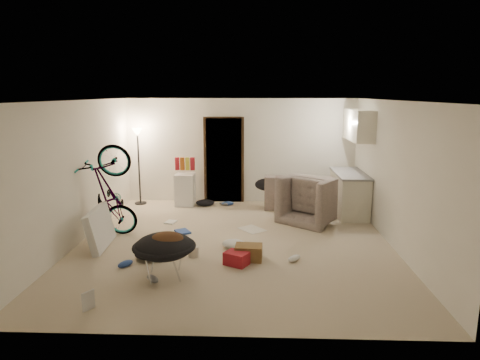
{
  "coord_description": "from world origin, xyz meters",
  "views": [
    {
      "loc": [
        0.38,
        -7.24,
        2.62
      ],
      "look_at": [
        0.08,
        0.6,
        1.02
      ],
      "focal_mm": 32.0,
      "sensor_mm": 36.0,
      "label": 1
    }
  ],
  "objects_px": {
    "floor_lamp": "(138,150)",
    "drink_case_b": "(237,258)",
    "drink_case_a": "(249,253)",
    "juicer": "(193,251)",
    "kitchen_counter": "(349,194)",
    "saucer_chair": "(164,252)",
    "mini_fridge": "(185,190)",
    "sofa": "(308,195)",
    "tv_box": "(100,228)",
    "bicycle": "(111,212)",
    "armchair": "(315,204)"
  },
  "relations": [
    {
      "from": "floor_lamp",
      "to": "bicycle",
      "type": "relative_size",
      "value": 1.02
    },
    {
      "from": "floor_lamp",
      "to": "bicycle",
      "type": "xyz_separation_m",
      "value": [
        0.1,
        -2.38,
        -0.84
      ]
    },
    {
      "from": "armchair",
      "to": "drink_case_b",
      "type": "height_order",
      "value": "armchair"
    },
    {
      "from": "bicycle",
      "to": "drink_case_b",
      "type": "xyz_separation_m",
      "value": [
        2.39,
        -1.26,
        -0.36
      ]
    },
    {
      "from": "sofa",
      "to": "tv_box",
      "type": "xyz_separation_m",
      "value": [
        -3.88,
        -2.75,
        0.05
      ]
    },
    {
      "from": "drink_case_a",
      "to": "juicer",
      "type": "distance_m",
      "value": 0.91
    },
    {
      "from": "floor_lamp",
      "to": "drink_case_a",
      "type": "distance_m",
      "value": 4.51
    },
    {
      "from": "sofa",
      "to": "saucer_chair",
      "type": "relative_size",
      "value": 2.18
    },
    {
      "from": "armchair",
      "to": "saucer_chair",
      "type": "height_order",
      "value": "armchair"
    },
    {
      "from": "tv_box",
      "to": "juicer",
      "type": "distance_m",
      "value": 1.73
    },
    {
      "from": "drink_case_a",
      "to": "kitchen_counter",
      "type": "bearing_deg",
      "value": 55.64
    },
    {
      "from": "drink_case_a",
      "to": "sofa",
      "type": "bearing_deg",
      "value": 71.33
    },
    {
      "from": "floor_lamp",
      "to": "drink_case_a",
      "type": "relative_size",
      "value": 4.24
    },
    {
      "from": "kitchen_counter",
      "to": "bicycle",
      "type": "distance_m",
      "value": 5.04
    },
    {
      "from": "kitchen_counter",
      "to": "armchair",
      "type": "relative_size",
      "value": 1.37
    },
    {
      "from": "kitchen_counter",
      "to": "saucer_chair",
      "type": "relative_size",
      "value": 1.65
    },
    {
      "from": "armchair",
      "to": "kitchen_counter",
      "type": "bearing_deg",
      "value": -107.87
    },
    {
      "from": "tv_box",
      "to": "drink_case_b",
      "type": "xyz_separation_m",
      "value": [
        2.39,
        -0.69,
        -0.24
      ]
    },
    {
      "from": "floor_lamp",
      "to": "drink_case_b",
      "type": "xyz_separation_m",
      "value": [
        2.49,
        -3.64,
        -1.21
      ]
    },
    {
      "from": "drink_case_b",
      "to": "juicer",
      "type": "distance_m",
      "value": 0.78
    },
    {
      "from": "mini_fridge",
      "to": "tv_box",
      "type": "height_order",
      "value": "mini_fridge"
    },
    {
      "from": "sofa",
      "to": "saucer_chair",
      "type": "height_order",
      "value": "saucer_chair"
    },
    {
      "from": "kitchen_counter",
      "to": "juicer",
      "type": "bearing_deg",
      "value": -138.72
    },
    {
      "from": "saucer_chair",
      "to": "floor_lamp",
      "type": "bearing_deg",
      "value": 109.64
    },
    {
      "from": "mini_fridge",
      "to": "juicer",
      "type": "xyz_separation_m",
      "value": [
        0.66,
        -3.24,
        -0.28
      ]
    },
    {
      "from": "kitchen_counter",
      "to": "mini_fridge",
      "type": "relative_size",
      "value": 2.0
    },
    {
      "from": "sofa",
      "to": "drink_case_a",
      "type": "relative_size",
      "value": 4.63
    },
    {
      "from": "juicer",
      "to": "floor_lamp",
      "type": "bearing_deg",
      "value": 117.92
    },
    {
      "from": "floor_lamp",
      "to": "mini_fridge",
      "type": "relative_size",
      "value": 2.41
    },
    {
      "from": "floor_lamp",
      "to": "saucer_chair",
      "type": "bearing_deg",
      "value": -70.36
    },
    {
      "from": "floor_lamp",
      "to": "sofa",
      "type": "height_order",
      "value": "floor_lamp"
    },
    {
      "from": "bicycle",
      "to": "drink_case_b",
      "type": "bearing_deg",
      "value": -118.43
    },
    {
      "from": "sofa",
      "to": "drink_case_b",
      "type": "bearing_deg",
      "value": 70.33
    },
    {
      "from": "floor_lamp",
      "to": "drink_case_a",
      "type": "height_order",
      "value": "floor_lamp"
    },
    {
      "from": "sofa",
      "to": "mini_fridge",
      "type": "distance_m",
      "value": 2.88
    },
    {
      "from": "saucer_chair",
      "to": "juicer",
      "type": "distance_m",
      "value": 0.89
    },
    {
      "from": "saucer_chair",
      "to": "drink_case_b",
      "type": "relative_size",
      "value": 2.59
    },
    {
      "from": "sofa",
      "to": "bicycle",
      "type": "xyz_separation_m",
      "value": [
        -3.88,
        -2.18,
        0.18
      ]
    },
    {
      "from": "mini_fridge",
      "to": "drink_case_a",
      "type": "bearing_deg",
      "value": -64.41
    },
    {
      "from": "floor_lamp",
      "to": "armchair",
      "type": "distance_m",
      "value": 4.3
    },
    {
      "from": "tv_box",
      "to": "juicer",
      "type": "height_order",
      "value": "tv_box"
    },
    {
      "from": "kitchen_counter",
      "to": "saucer_chair",
      "type": "distance_m",
      "value": 4.84
    },
    {
      "from": "kitchen_counter",
      "to": "juicer",
      "type": "xyz_separation_m",
      "value": [
        -3.06,
        -2.69,
        -0.34
      ]
    },
    {
      "from": "saucer_chair",
      "to": "drink_case_b",
      "type": "xyz_separation_m",
      "value": [
        1.01,
        0.49,
        -0.28
      ]
    },
    {
      "from": "mini_fridge",
      "to": "saucer_chair",
      "type": "height_order",
      "value": "mini_fridge"
    },
    {
      "from": "kitchen_counter",
      "to": "juicer",
      "type": "height_order",
      "value": "kitchen_counter"
    },
    {
      "from": "bicycle",
      "to": "armchair",
      "type": "bearing_deg",
      "value": -73.85
    },
    {
      "from": "floor_lamp",
      "to": "mini_fridge",
      "type": "distance_m",
      "value": 1.45
    },
    {
      "from": "armchair",
      "to": "sofa",
      "type": "bearing_deg",
      "value": -49.82
    },
    {
      "from": "saucer_chair",
      "to": "mini_fridge",
      "type": "bearing_deg",
      "value": 95.23
    }
  ]
}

